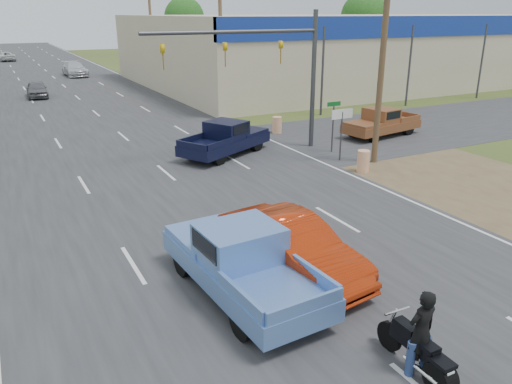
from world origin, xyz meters
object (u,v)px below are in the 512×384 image
red_convertible (291,248)px  distant_car_white (5,57)px  distant_car_grey (37,89)px  distant_car_silver (75,69)px  navy_pickup (227,138)px  rider (421,336)px  motorcycle (420,355)px  brown_pickup (380,122)px  blue_pickup (239,259)px

red_convertible → distant_car_white: size_ratio=1.04×
distant_car_grey → distant_car_silver: distant_car_silver is taller
navy_pickup → distant_car_grey: bearing=168.1°
rider → navy_pickup: rider is taller
rider → distant_car_silver: bearing=-91.0°
motorcycle → navy_pickup: navy_pickup is taller
red_convertible → navy_pickup: navy_pickup is taller
navy_pickup → distant_car_grey: (-6.73, 24.10, -0.19)m
distant_car_white → brown_pickup: bearing=96.2°
distant_car_grey → rider: bearing=-82.7°
distant_car_silver → distant_car_white: bearing=102.2°
motorcycle → blue_pickup: size_ratio=0.37×
red_convertible → distant_car_silver: 50.62m
motorcycle → red_convertible: bearing=92.8°
rider → brown_pickup: bearing=-127.7°
rider → distant_car_white: (-4.06, 79.66, -0.22)m
red_convertible → navy_pickup: (3.62, 12.14, 0.05)m
red_convertible → distant_car_grey: red_convertible is taller
red_convertible → rider: 4.60m
rider → blue_pickup: blue_pickup is taller
motorcycle → blue_pickup: blue_pickup is taller
distant_car_silver → distant_car_grey: bearing=-112.3°
motorcycle → distant_car_grey: 41.02m
motorcycle → rider: rider is taller
brown_pickup → distant_car_grey: 29.54m
motorcycle → distant_car_silver: distant_car_silver is taller
brown_pickup → distant_car_grey: brown_pickup is taller
navy_pickup → red_convertible: bearing=-44.1°
brown_pickup → distant_car_white: bearing=6.1°
rider → navy_pickup: bearing=-100.6°
red_convertible → distant_car_silver: (2.24, 50.57, -0.03)m
motorcycle → distant_car_silver: 55.26m
motorcycle → brown_pickup: bearing=52.3°
motorcycle → distant_car_white: distant_car_white is taller
rider → distant_car_grey: rider is taller
red_convertible → rider: bearing=-95.9°
red_convertible → navy_pickup: 12.67m
blue_pickup → distant_car_grey: (-1.48, 36.34, -0.24)m
motorcycle → navy_pickup: (3.48, 16.79, 0.40)m
navy_pickup → distant_car_white: 63.37m
red_convertible → distant_car_grey: size_ratio=1.23×
distant_car_white → navy_pickup: bearing=87.9°
blue_pickup → distant_car_white: (-2.29, 75.17, -0.26)m
navy_pickup → brown_pickup: (9.59, -0.52, -0.04)m
distant_car_white → blue_pickup: bearing=82.8°
rider → navy_pickup: (3.48, 16.74, -0.02)m
red_convertible → blue_pickup: blue_pickup is taller
motorcycle → distant_car_white: bearing=94.0°
navy_pickup → distant_car_silver: navy_pickup is taller
brown_pickup → red_convertible: bearing=122.3°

